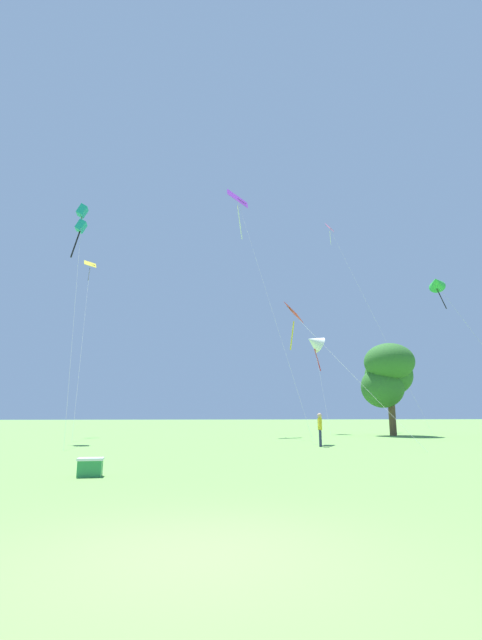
# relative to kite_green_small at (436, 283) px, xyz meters

# --- Properties ---
(ground_plane) EXTENTS (400.00, 400.00, 0.00)m
(ground_plane) POSITION_rel_kite_green_small_xyz_m (-19.50, -23.98, -11.11)
(ground_plane) COLOR #669947
(kite_green_small) EXTENTS (4.59, 5.57, 11.86)m
(kite_green_small) POSITION_rel_kite_green_small_xyz_m (0.00, 0.00, 0.00)
(kite_green_small) COLOR green
(kite_green_small) RESTS_ON ground_plane
(kite_red_high) EXTENTS (3.93, 8.07, 7.90)m
(kite_red_high) POSITION_rel_kite_green_small_xyz_m (-12.41, -4.68, -4.27)
(kite_red_high) COLOR red
(kite_red_high) RESTS_ON ground_plane
(kite_pink_low) EXTENTS (3.43, 12.34, 22.52)m
(kite_pink_low) POSITION_rel_kite_green_small_xyz_m (-1.73, 14.58, 9.14)
(kite_pink_low) COLOR pink
(kite_pink_low) RESTS_ON ground_plane
(kite_white_distant) EXTENTS (1.88, 5.30, 8.75)m
(kite_white_distant) POSITION_rel_kite_green_small_xyz_m (-6.70, 8.28, -3.31)
(kite_white_distant) COLOR white
(kite_white_distant) RESTS_ON ground_plane
(kite_yellow_diamond) EXTENTS (1.78, 10.05, 14.01)m
(kite_yellow_diamond) POSITION_rel_kite_green_small_xyz_m (-25.82, 7.19, 1.41)
(kite_yellow_diamond) COLOR yellow
(kite_yellow_diamond) RESTS_ON ground_plane
(kite_purple_streamer) EXTENTS (3.59, 11.91, 21.44)m
(kite_purple_streamer) POSITION_rel_kite_green_small_xyz_m (-13.58, 7.29, 8.25)
(kite_purple_streamer) COLOR purple
(kite_purple_streamer) RESTS_ON ground_plane
(kite_teal_box) EXTENTS (2.00, 8.55, 14.98)m
(kite_teal_box) POSITION_rel_kite_green_small_xyz_m (-25.35, -0.28, 2.82)
(kite_teal_box) COLOR teal
(kite_teal_box) RESTS_ON ground_plane
(person_foreground_watcher) EXTENTS (0.32, 0.48, 1.58)m
(person_foreground_watcher) POSITION_rel_kite_green_small_xyz_m (-12.25, -7.73, -10.16)
(person_foreground_watcher) COLOR #2D3351
(person_foreground_watcher) RESTS_ON ground_plane
(tree_right_cluster) EXTENTS (4.24, 4.72, 6.92)m
(tree_right_cluster) POSITION_rel_kite_green_small_xyz_m (-2.68, 3.28, -6.52)
(tree_right_cluster) COLOR brown
(tree_right_cluster) RESTS_ON ground_plane
(picnic_cooler) EXTENTS (0.60, 0.40, 0.44)m
(picnic_cooler) POSITION_rel_kite_green_small_xyz_m (-21.55, -17.15, -10.89)
(picnic_cooler) COLOR #2D8C47
(picnic_cooler) RESTS_ON ground_plane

